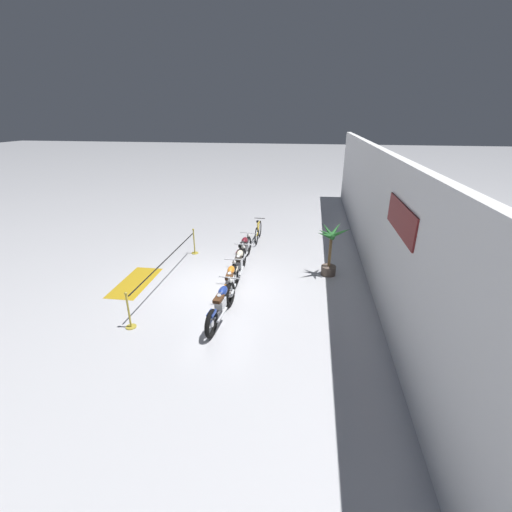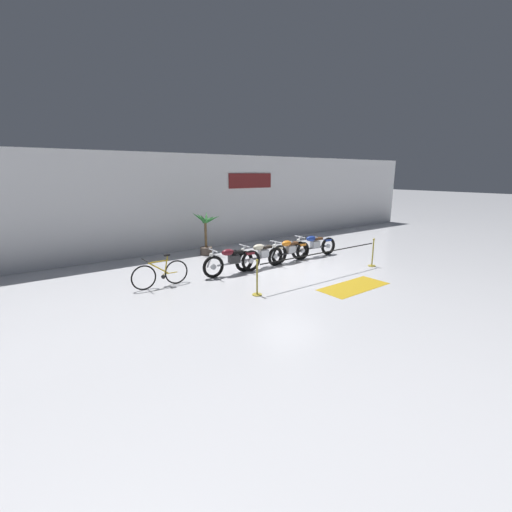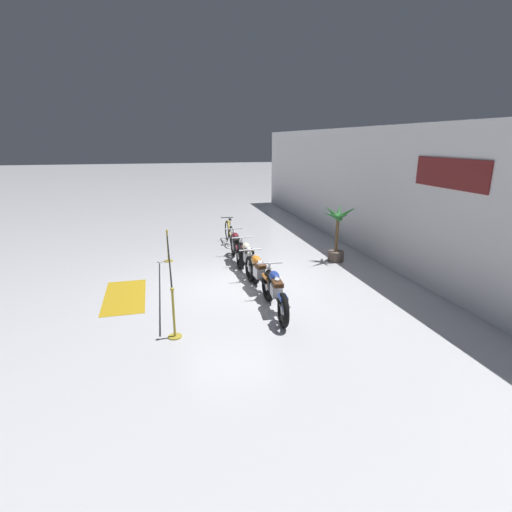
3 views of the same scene
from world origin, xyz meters
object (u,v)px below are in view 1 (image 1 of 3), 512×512
Objects in this scene: motorcycle_blue_3 at (221,305)px; bicycle at (258,232)px; motorcycle_cream_1 at (239,264)px; potted_palm_left_of_row at (331,249)px; motorcycle_orange_2 at (231,282)px; stanchion_mid_left at (129,316)px; stanchion_far_left at (180,252)px; motorcycle_maroon_0 at (244,250)px; floor_banner at (135,282)px.

motorcycle_blue_3 is 6.49m from bicycle.
potted_palm_left_of_row is at bearing 102.27° from motorcycle_cream_1.
potted_palm_left_of_row reaches higher than motorcycle_orange_2.
stanchion_mid_left reaches higher than bicycle.
motorcycle_maroon_0 is at bearing 115.39° from stanchion_far_left.
stanchion_far_left reaches higher than motorcycle_orange_2.
motorcycle_blue_3 reaches higher than motorcycle_cream_1.
bicycle is (-6.49, 0.02, -0.07)m from motorcycle_blue_3.
motorcycle_cream_1 is at bearing 147.17° from stanchion_mid_left.
bicycle is (-3.78, 0.09, -0.06)m from motorcycle_cream_1.
stanchion_far_left is at bearing -98.28° from motorcycle_cream_1.
motorcycle_cream_1 reaches higher than motorcycle_orange_2.
motorcycle_orange_2 is 5.09m from bicycle.
floor_banner is at bearing -73.92° from motorcycle_cream_1.
motorcycle_maroon_0 is 1.19× the size of potted_palm_left_of_row.
potted_palm_left_of_row is 6.71m from floor_banner.
motorcycle_orange_2 is 3.08m from stanchion_mid_left.
potted_palm_left_of_row is (0.67, 3.16, 0.46)m from motorcycle_maroon_0.
motorcycle_blue_3 reaches higher than motorcycle_orange_2.
motorcycle_maroon_0 is at bearing 156.02° from stanchion_mid_left.
floor_banner is (0.97, -3.37, -0.46)m from motorcycle_cream_1.
motorcycle_orange_2 reaches higher than floor_banner.
potted_palm_left_of_row is 0.79× the size of floor_banner.
bicycle is 0.76× the size of floor_banner.
stanchion_far_left is (1.01, -2.13, 0.18)m from motorcycle_maroon_0.
bicycle is 1.68× the size of stanchion_mid_left.
bicycle is at bearing 175.72° from motorcycle_maroon_0.
motorcycle_orange_2 is 2.77m from stanchion_far_left.
stanchion_far_left is at bearing 137.23° from floor_banner.
motorcycle_maroon_0 is 4.04m from motorcycle_blue_3.
bicycle is 0.33× the size of stanchion_far_left.
potted_palm_left_of_row is (-0.67, 3.06, 0.48)m from motorcycle_cream_1.
potted_palm_left_of_row reaches higher than stanchion_far_left.
motorcycle_blue_3 is at bearing 61.94° from floor_banner.
stanchion_mid_left is 2.75m from floor_banner.
stanchion_mid_left is (4.11, -5.29, -0.59)m from potted_palm_left_of_row.
floor_banner is (1.29, -1.15, -0.65)m from stanchion_far_left.
stanchion_far_left is at bearing -142.95° from motorcycle_blue_3.
stanchion_mid_left is (3.77, -0.00, -0.30)m from stanchion_far_left.
potted_palm_left_of_row is at bearing 122.83° from motorcycle_orange_2.
stanchion_mid_left is at bearing -46.14° from motorcycle_orange_2.
bicycle is 4.17m from stanchion_far_left.
bicycle is at bearing 162.28° from stanchion_mid_left.
motorcycle_blue_3 is 4.54m from potted_palm_left_of_row.
motorcycle_cream_1 is at bearing 179.90° from motorcycle_orange_2.
floor_banner is at bearing -116.81° from motorcycle_blue_3.
floor_banner is (-2.47, -1.15, -0.35)m from stanchion_mid_left.
stanchion_far_left is 3.78m from stanchion_mid_left.
floor_banner is at bearing -95.78° from motorcycle_orange_2.
potted_palm_left_of_row is at bearing 43.72° from bicycle.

